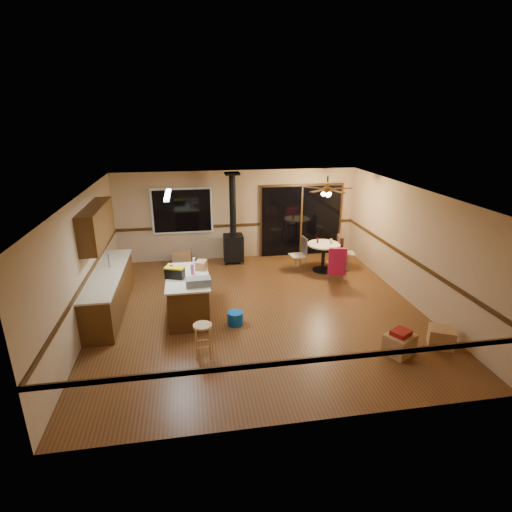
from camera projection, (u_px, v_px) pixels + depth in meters
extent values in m
plane|color=brown|center=(258.00, 309.00, 8.86)|extent=(7.00, 7.00, 0.00)
plane|color=silver|center=(258.00, 193.00, 7.98)|extent=(7.00, 7.00, 0.00)
plane|color=tan|center=(238.00, 215.00, 11.67)|extent=(7.00, 0.00, 7.00)
plane|color=tan|center=(304.00, 342.00, 5.17)|extent=(7.00, 0.00, 7.00)
plane|color=tan|center=(84.00, 264.00, 7.88)|extent=(0.00, 7.00, 7.00)
plane|color=tan|center=(412.00, 246.00, 8.96)|extent=(0.00, 7.00, 7.00)
cube|color=black|center=(182.00, 211.00, 11.31)|extent=(1.72, 0.10, 1.32)
cube|color=black|center=(301.00, 221.00, 12.00)|extent=(2.52, 0.10, 2.10)
cube|color=#503114|center=(110.00, 292.00, 8.68)|extent=(0.60, 3.00, 0.86)
cube|color=beige|center=(107.00, 273.00, 8.53)|extent=(0.64, 3.04, 0.04)
cube|color=#503114|center=(97.00, 225.00, 8.35)|extent=(0.35, 2.00, 0.80)
cube|color=#4D2E13|center=(189.00, 296.00, 8.48)|extent=(0.80, 1.60, 0.86)
cube|color=beige|center=(188.00, 277.00, 8.33)|extent=(0.88, 1.68, 0.04)
cube|color=black|center=(234.00, 248.00, 11.51)|extent=(0.55, 0.50, 0.75)
cylinder|color=black|center=(233.00, 205.00, 11.08)|extent=(0.18, 0.18, 1.77)
cylinder|color=brown|center=(327.00, 190.00, 10.29)|extent=(0.24, 0.24, 0.10)
cylinder|color=brown|center=(328.00, 179.00, 10.20)|extent=(0.05, 0.05, 0.16)
sphere|color=#FFD88C|center=(327.00, 194.00, 10.33)|extent=(0.16, 0.16, 0.16)
cube|color=white|center=(168.00, 195.00, 8.00)|extent=(0.10, 1.20, 0.04)
cube|color=slate|center=(198.00, 282.00, 7.85)|extent=(0.50, 0.29, 0.15)
cube|color=black|center=(175.00, 273.00, 8.19)|extent=(0.42, 0.31, 0.21)
cube|color=gold|center=(174.00, 268.00, 8.15)|extent=(0.44, 0.33, 0.03)
cube|color=#A27548|center=(201.00, 265.00, 8.66)|extent=(0.28, 0.33, 0.19)
cylinder|color=black|center=(172.00, 271.00, 8.25)|extent=(0.08, 0.08, 0.25)
cylinder|color=#D84C8C|center=(192.00, 269.00, 8.36)|extent=(0.08, 0.08, 0.23)
cylinder|color=white|center=(194.00, 261.00, 8.92)|extent=(0.06, 0.06, 0.16)
cylinder|color=tan|center=(203.00, 340.00, 7.09)|extent=(0.43, 0.43, 0.61)
cylinder|color=#0B51A7|center=(235.00, 318.00, 8.18)|extent=(0.33, 0.33, 0.27)
cylinder|color=black|center=(322.00, 270.00, 11.04)|extent=(0.55, 0.55, 0.04)
cylinder|color=black|center=(323.00, 257.00, 10.92)|extent=(0.10, 0.10, 0.70)
cylinder|color=beige|center=(324.00, 244.00, 10.79)|extent=(0.88, 0.88, 0.04)
cylinder|color=#590C14|center=(318.00, 240.00, 10.83)|extent=(0.07, 0.07, 0.14)
cylinder|color=beige|center=(331.00, 241.00, 10.74)|extent=(0.07, 0.07, 0.14)
cube|color=tan|center=(297.00, 255.00, 10.88)|extent=(0.43, 0.43, 0.03)
cube|color=slate|center=(304.00, 246.00, 10.84)|extent=(0.06, 0.40, 0.50)
cube|color=tan|center=(336.00, 264.00, 10.26)|extent=(0.48, 0.48, 0.03)
cube|color=slate|center=(337.00, 257.00, 10.00)|extent=(0.40, 0.12, 0.50)
cube|color=#A91335|center=(337.00, 261.00, 10.01)|extent=(0.45, 0.19, 0.70)
cube|color=tan|center=(347.00, 253.00, 11.05)|extent=(0.46, 0.46, 0.03)
cube|color=slate|center=(341.00, 245.00, 10.97)|extent=(0.10, 0.40, 0.50)
cube|color=black|center=(340.00, 248.00, 11.00)|extent=(0.18, 0.45, 0.70)
cube|color=#A27548|center=(182.00, 258.00, 11.41)|extent=(0.54, 0.44, 0.41)
cube|color=#A27548|center=(399.00, 344.00, 7.17)|extent=(0.64, 0.61, 0.38)
cube|color=#A27548|center=(441.00, 337.00, 7.39)|extent=(0.58, 0.55, 0.36)
cube|color=maroon|center=(401.00, 333.00, 7.09)|extent=(0.41, 0.39, 0.09)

